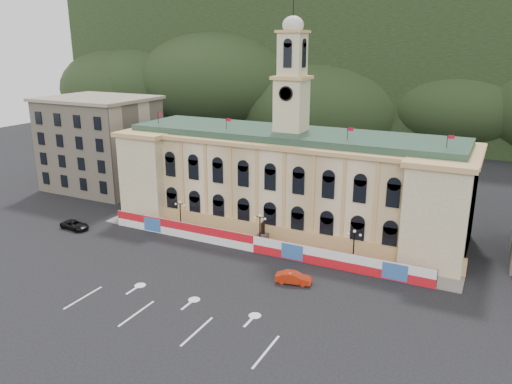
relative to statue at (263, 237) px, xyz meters
The scene contains 13 objects.
ground 18.04m from the statue, 90.00° to the right, with size 260.00×260.00×0.00m, color black.
lane_markings 23.03m from the statue, 90.00° to the right, with size 26.00×10.00×0.02m, color white, non-canonical shape.
hill_ridge 105.59m from the statue, 89.98° to the left, with size 230.00×80.00×64.00m.
city_hall 11.71m from the statue, 90.00° to the left, with size 56.20×17.60×37.10m.
side_building_left 45.63m from the statue, 163.26° to the left, with size 21.00×17.00×18.60m.
hoarding_fence 2.93m from the statue, 88.90° to the right, with size 50.00×0.44×2.50m.
pavement 1.13m from the statue, 90.00° to the right, with size 56.00×5.50×0.16m, color slate.
statue is the anchor object (origin of this frame).
lamp_left 14.16m from the statue, behind, with size 1.96×0.44×5.15m.
lamp_center 2.14m from the statue, 90.00° to the right, with size 1.96×0.44×5.15m.
lamp_right 14.16m from the statue, ahead, with size 1.96×0.44×5.15m.
red_sedan 12.92m from the statue, 46.83° to the right, with size 4.77×2.52×1.49m, color red.
black_suv 30.99m from the statue, 165.52° to the right, with size 5.23×2.75×1.40m, color black.
Camera 1 is at (29.99, -44.09, 28.97)m, focal length 35.00 mm.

